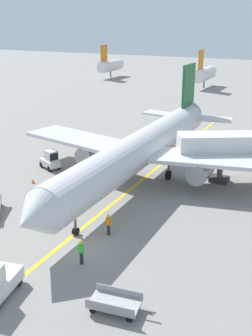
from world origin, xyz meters
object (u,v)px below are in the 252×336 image
at_px(airliner, 143,148).
at_px(safety_cone_nose_right, 33,181).
at_px(baggage_tug_near_wing, 50,161).
at_px(ground_crew_wing_walker, 108,224).
at_px(safety_cone_nose_left, 85,176).
at_px(baggage_cart_loaded, 115,303).
at_px(ground_crew_marshaller, 81,252).
at_px(baggage_cart_empty_trailing, 71,194).

relative_size(airliner, safety_cone_nose_right, 80.08).
distance_m(baggage_tug_near_wing, ground_crew_wing_walker, 15.82).
relative_size(airliner, baggage_tug_near_wing, 12.96).
distance_m(ground_crew_wing_walker, safety_cone_nose_left, 11.96).
xyz_separation_m(airliner, safety_cone_nose_right, (-9.25, -5.39, -3.20)).
height_order(baggage_cart_loaded, safety_cone_nose_right, baggage_cart_loaded).
height_order(airliner, safety_cone_nose_left, airliner).
bearing_deg(baggage_tug_near_wing, safety_cone_nose_left, -7.90).
xyz_separation_m(ground_crew_wing_walker, safety_cone_nose_left, (-7.80, 9.04, -0.69)).
distance_m(airliner, ground_crew_wing_walker, 11.48).
xyz_separation_m(airliner, ground_crew_marshaller, (2.63, -15.10, -2.51)).
bearing_deg(baggage_cart_loaded, baggage_tug_near_wing, 135.07).
relative_size(baggage_cart_loaded, safety_cone_nose_left, 8.71).
xyz_separation_m(baggage_cart_empty_trailing, safety_cone_nose_right, (-5.36, 1.39, -0.25)).
height_order(ground_crew_marshaller, ground_crew_wing_walker, same).
distance_m(baggage_cart_empty_trailing, safety_cone_nose_right, 5.54).
height_order(baggage_tug_near_wing, safety_cone_nose_left, baggage_tug_near_wing).
height_order(baggage_cart_empty_trailing, safety_cone_nose_right, baggage_cart_empty_trailing).
relative_size(ground_crew_marshaller, safety_cone_nose_right, 3.86).
height_order(airliner, ground_crew_marshaller, airliner).
bearing_deg(ground_crew_wing_walker, airliner, 102.00).
distance_m(baggage_cart_empty_trailing, ground_crew_wing_walker, 7.52).
xyz_separation_m(baggage_tug_near_wing, safety_cone_nose_right, (0.92, -4.12, -0.71)).
xyz_separation_m(ground_crew_marshaller, ground_crew_wing_walker, (-0.30, 4.14, 0.00)).
xyz_separation_m(ground_crew_marshaller, safety_cone_nose_right, (-11.88, 9.71, -0.69)).
height_order(ground_crew_wing_walker, safety_cone_nose_left, ground_crew_wing_walker).
bearing_deg(baggage_cart_loaded, airliner, 110.38).
bearing_deg(baggage_tug_near_wing, ground_crew_wing_walker, -37.77).
height_order(baggage_cart_loaded, ground_crew_marshaller, ground_crew_marshaller).
xyz_separation_m(airliner, baggage_tug_near_wing, (-10.18, -1.27, -2.49)).
xyz_separation_m(baggage_tug_near_wing, ground_crew_wing_walker, (12.51, -9.69, -0.02)).
height_order(baggage_tug_near_wing, safety_cone_nose_right, baggage_tug_near_wing).
bearing_deg(airliner, baggage_tug_near_wing, -172.90).
bearing_deg(baggage_cart_empty_trailing, baggage_cart_loaded, -46.90).
xyz_separation_m(baggage_tug_near_wing, ground_crew_marshaller, (12.81, -13.83, -0.02)).
height_order(baggage_cart_empty_trailing, safety_cone_nose_left, baggage_cart_empty_trailing).
xyz_separation_m(baggage_tug_near_wing, baggage_cart_empty_trailing, (6.28, -5.50, -0.46)).
bearing_deg(baggage_cart_empty_trailing, airliner, 60.07).
bearing_deg(safety_cone_nose_left, airliner, 19.35).
height_order(ground_crew_wing_walker, safety_cone_nose_right, ground_crew_wing_walker).
relative_size(airliner, baggage_cart_loaded, 9.19).
bearing_deg(baggage_cart_empty_trailing, safety_cone_nose_right, 165.49).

